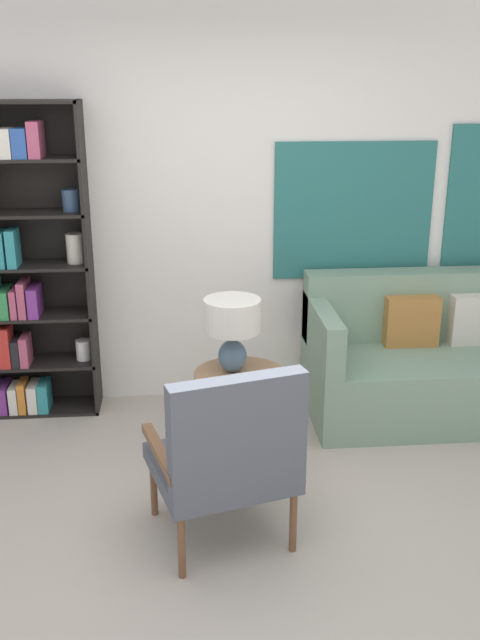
# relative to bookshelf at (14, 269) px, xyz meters

# --- Properties ---
(ground_plane) EXTENTS (14.00, 14.00, 0.00)m
(ground_plane) POSITION_rel_bookshelf_xyz_m (1.23, -1.84, -0.99)
(ground_plane) COLOR #B2A899
(wall_back) EXTENTS (6.40, 0.08, 2.70)m
(wall_back) POSITION_rel_bookshelf_xyz_m (1.29, 0.19, 0.36)
(wall_back) COLOR white
(wall_back) RESTS_ON ground_plane
(bookshelf) EXTENTS (0.81, 0.30, 2.03)m
(bookshelf) POSITION_rel_bookshelf_xyz_m (0.00, 0.00, 0.00)
(bookshelf) COLOR black
(bookshelf) RESTS_ON ground_plane
(armchair) EXTENTS (0.77, 0.75, 0.94)m
(armchair) POSITION_rel_bookshelf_xyz_m (1.26, -1.61, -0.47)
(armchair) COLOR brown
(armchair) RESTS_ON ground_plane
(couch) EXTENTS (1.84, 0.83, 0.92)m
(couch) POSITION_rel_bookshelf_xyz_m (2.82, -0.24, -0.65)
(couch) COLOR gray
(couch) RESTS_ON ground_plane
(side_table) EXTENTS (0.53, 0.53, 0.55)m
(side_table) POSITION_rel_bookshelf_xyz_m (1.39, -0.76, -0.50)
(side_table) COLOR #99704C
(side_table) RESTS_ON ground_plane
(table_lamp) EXTENTS (0.33, 0.33, 0.44)m
(table_lamp) POSITION_rel_bookshelf_xyz_m (1.35, -0.73, -0.16)
(table_lamp) COLOR slate
(table_lamp) RESTS_ON side_table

